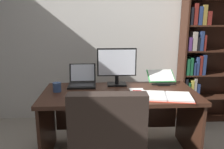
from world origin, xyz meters
The scene contains 12 objects.
wall_back centered at (0.00, 1.97, 1.42)m, with size 5.70×0.12×2.84m, color beige.
desk centered at (-0.13, 0.94, 0.55)m, with size 1.66×0.78×0.75m.
bookshelf centered at (1.19, 1.75, 1.07)m, with size 0.89×0.29×2.14m.
monitor centered at (-0.14, 1.12, 0.97)m, with size 0.46×0.16×0.44m.
laptop centered at (-0.54, 1.12, 0.80)m, with size 0.31×0.30×0.24m.
keyboard centered at (-0.14, 0.70, 0.76)m, with size 0.42×0.15×0.02m, color black.
computer_mouse centered at (-0.44, 0.70, 0.77)m, with size 0.06×0.10×0.04m, color black.
reading_stand_with_book centered at (0.41, 1.18, 0.82)m, with size 0.32×0.27×0.14m.
open_binder centered at (0.32, 0.65, 0.76)m, with size 0.56×0.39×0.02m.
notepad centered at (0.06, 0.84, 0.76)m, with size 0.15×0.21×0.01m, color white.
pen centered at (0.08, 0.84, 0.77)m, with size 0.01×0.01×0.14m, color maroon.
coffee_mug centered at (-0.80, 0.90, 0.80)m, with size 0.09×0.09×0.10m, color #334C7A.
Camera 1 is at (-0.34, -1.47, 1.51)m, focal length 36.44 mm.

